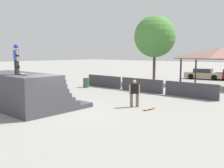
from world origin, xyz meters
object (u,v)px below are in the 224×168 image
parked_car_tan (204,74)px  skateboard_on_ground (149,109)px  trash_bin (86,83)px  skateboard_on_deck (24,74)px  skater_on_deck (16,57)px  bystander_walking (134,92)px  tree_beside_pavilion (155,37)px

parked_car_tan → skateboard_on_ground: bearing=-85.7°
skateboard_on_ground → trash_bin: size_ratio=0.99×
skateboard_on_deck → skater_on_deck: bearing=-162.0°
skateboard_on_deck → bystander_walking: size_ratio=0.52×
skateboard_on_ground → skater_on_deck: bearing=143.5°
skateboard_on_deck → skateboard_on_ground: 6.84m
skater_on_deck → tree_beside_pavilion: tree_beside_pavilion is taller
skater_on_deck → skateboard_on_deck: skater_on_deck is taller
skater_on_deck → bystander_walking: skater_on_deck is taller
skateboard_on_ground → trash_bin: 9.91m
bystander_walking → trash_bin: bystander_walking is taller
skateboard_on_deck → tree_beside_pavilion: 15.84m
skateboard_on_ground → parked_car_tan: 18.33m
skater_on_deck → skateboard_on_ground: 7.49m
skater_on_deck → skateboard_on_ground: bearing=60.4°
skateboard_on_ground → parked_car_tan: (-3.97, 17.88, 0.54)m
skateboard_on_ground → skateboard_on_deck: bearing=145.8°
tree_beside_pavilion → skateboard_on_ground: bearing=-59.3°
trash_bin → parked_car_tan: size_ratio=0.19×
skateboard_on_ground → tree_beside_pavilion: 13.23m
trash_bin → parked_car_tan: (5.17, 14.08, 0.18)m
skater_on_deck → bystander_walking: size_ratio=0.99×
skater_on_deck → bystander_walking: (3.85, 4.97, -1.97)m
skater_on_deck → parked_car_tan: (0.91, 22.82, -2.24)m
skateboard_on_ground → tree_beside_pavilion: size_ratio=0.12×
skateboard_on_deck → bystander_walking: bearing=61.3°
skater_on_deck → skateboard_on_ground: size_ratio=1.83×
trash_bin → tree_beside_pavilion: bearing=67.6°
trash_bin → bystander_walking: bearing=-25.0°
skateboard_on_deck → skateboard_on_ground: bearing=53.6°
bystander_walking → skateboard_on_ground: bearing=129.6°
skateboard_on_deck → trash_bin: size_ratio=0.96×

